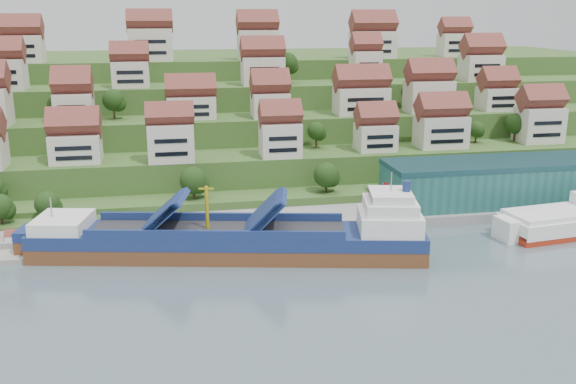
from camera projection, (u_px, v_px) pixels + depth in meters
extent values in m
plane|color=slate|center=(311.00, 249.00, 127.43)|extent=(300.00, 300.00, 0.00)
cube|color=gray|center=(383.00, 215.00, 144.88)|extent=(180.00, 14.00, 2.20)
cube|color=gray|center=(15.00, 245.00, 128.33)|extent=(45.00, 20.00, 1.00)
cube|color=#2D4C1E|center=(253.00, 151.00, 208.28)|extent=(260.00, 128.00, 4.00)
cube|color=#2D4C1E|center=(251.00, 137.00, 212.07)|extent=(260.00, 118.00, 11.00)
cube|color=#2D4C1E|center=(248.00, 123.00, 218.70)|extent=(260.00, 102.00, 18.00)
cube|color=#2D4C1E|center=(245.00, 109.00, 225.33)|extent=(260.00, 86.00, 25.00)
cube|color=#2D4C1E|center=(242.00, 98.00, 233.04)|extent=(260.00, 68.00, 31.00)
cube|color=beige|center=(76.00, 148.00, 151.81)|extent=(11.59, 8.57, 6.73)
cube|color=beige|center=(171.00, 143.00, 152.14)|extent=(10.76, 7.03, 9.03)
cube|color=beige|center=(280.00, 140.00, 157.63)|extent=(9.75, 7.62, 8.34)
cube|color=beige|center=(375.00, 137.00, 164.87)|extent=(9.75, 7.73, 6.75)
cube|color=beige|center=(441.00, 132.00, 168.55)|extent=(12.72, 8.26, 8.25)
cube|color=beige|center=(539.00, 125.00, 175.27)|extent=(11.50, 8.31, 9.51)
cube|color=beige|center=(74.00, 108.00, 163.01)|extent=(9.32, 8.98, 7.71)
cube|color=beige|center=(191.00, 107.00, 170.89)|extent=(12.77, 7.90, 5.90)
cube|color=beige|center=(270.00, 105.00, 173.02)|extent=(9.83, 8.56, 6.54)
cube|color=beige|center=(361.00, 101.00, 177.92)|extent=(14.52, 8.36, 7.41)
cube|color=beige|center=(429.00, 96.00, 181.19)|extent=(12.59, 8.18, 8.90)
cube|color=beige|center=(497.00, 99.00, 185.73)|extent=(9.96, 8.04, 6.44)
cube|color=beige|center=(6.00, 75.00, 173.08)|extent=(10.10, 7.86, 8.33)
cube|color=beige|center=(131.00, 74.00, 179.95)|extent=(10.15, 7.30, 7.22)
cube|color=beige|center=(263.00, 71.00, 185.93)|extent=(12.04, 7.79, 8.00)
cube|color=beige|center=(365.00, 67.00, 191.17)|extent=(8.36, 7.14, 9.36)
cube|color=beige|center=(481.00, 68.00, 198.04)|extent=(11.69, 8.47, 7.86)
cube|color=beige|center=(23.00, 49.00, 189.15)|extent=(11.85, 8.03, 7.95)
cube|color=beige|center=(151.00, 45.00, 194.83)|extent=(13.07, 7.51, 9.71)
cube|color=beige|center=(258.00, 45.00, 201.74)|extent=(12.31, 8.15, 9.08)
cube|color=beige|center=(373.00, 45.00, 208.17)|extent=(13.90, 8.73, 8.57)
cube|color=beige|center=(454.00, 45.00, 217.15)|extent=(9.84, 7.05, 7.60)
ellipsoid|color=#214115|center=(326.00, 175.00, 151.62)|extent=(6.03, 6.03, 6.03)
ellipsoid|color=#214115|center=(193.00, 180.00, 146.19)|extent=(6.31, 6.31, 6.31)
ellipsoid|color=#214115|center=(476.00, 129.00, 174.15)|extent=(4.35, 4.35, 4.35)
ellipsoid|color=#214115|center=(516.00, 124.00, 175.86)|extent=(5.66, 5.66, 5.66)
ellipsoid|color=#214115|center=(316.00, 131.00, 166.49)|extent=(4.74, 4.74, 4.74)
ellipsoid|color=#214115|center=(409.00, 92.00, 185.33)|extent=(4.52, 4.52, 4.52)
ellipsoid|color=#214115|center=(59.00, 105.00, 168.02)|extent=(6.30, 6.30, 6.30)
ellipsoid|color=#214115|center=(113.00, 100.00, 168.83)|extent=(5.74, 5.74, 5.74)
ellipsoid|color=#214115|center=(288.00, 63.00, 189.95)|extent=(5.97, 5.97, 5.97)
ellipsoid|color=#214115|center=(359.00, 67.00, 197.12)|extent=(5.66, 5.66, 5.66)
ellipsoid|color=#214115|center=(371.00, 70.00, 196.09)|extent=(4.24, 4.24, 4.24)
ellipsoid|color=#214115|center=(0.00, 207.00, 132.64)|extent=(5.29, 5.29, 5.29)
ellipsoid|color=#214115|center=(47.00, 204.00, 134.29)|extent=(5.29, 5.29, 5.29)
cube|color=#225D57|center=(511.00, 180.00, 150.83)|extent=(60.00, 15.00, 10.00)
cylinder|color=gray|center=(382.00, 200.00, 138.42)|extent=(0.16, 0.16, 8.00)
cube|color=maroon|center=(386.00, 184.00, 137.56)|extent=(1.20, 0.05, 0.80)
cube|color=white|center=(12.00, 240.00, 126.01)|extent=(2.40, 2.20, 2.20)
cube|color=white|center=(35.00, 237.00, 128.14)|extent=(2.40, 2.20, 2.20)
cube|color=brown|center=(228.00, 251.00, 123.46)|extent=(75.66, 26.57, 4.80)
cube|color=navy|center=(228.00, 236.00, 122.62)|extent=(75.68, 26.68, 2.50)
cube|color=white|center=(63.00, 223.00, 122.57)|extent=(11.63, 12.67, 2.50)
cube|color=#262628|center=(218.00, 229.00, 122.32)|extent=(48.99, 19.39, 0.29)
cube|color=navy|center=(162.00, 213.00, 121.64)|extent=(9.20, 11.84, 6.64)
cube|color=navy|center=(263.00, 213.00, 121.27)|extent=(8.85, 11.77, 7.02)
cylinder|color=gold|center=(207.00, 208.00, 121.22)|extent=(0.80, 0.80, 8.64)
cube|color=white|center=(389.00, 221.00, 121.20)|extent=(13.51, 13.07, 3.84)
cube|color=white|center=(390.00, 206.00, 120.37)|extent=(11.40, 11.55, 2.40)
cube|color=white|center=(391.00, 196.00, 119.83)|extent=(9.28, 10.03, 1.73)
cylinder|color=navy|center=(407.00, 186.00, 119.28)|extent=(1.82, 1.82, 2.11)
cube|color=#9B2411|center=(567.00, 230.00, 136.72)|extent=(30.28, 14.36, 2.53)
cube|color=white|center=(569.00, 220.00, 136.15)|extent=(30.29, 14.46, 3.11)
cube|color=white|center=(570.00, 212.00, 135.62)|extent=(28.70, 13.11, 1.17)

